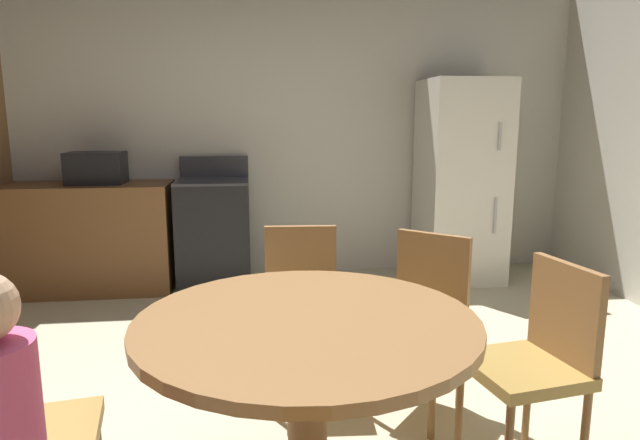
% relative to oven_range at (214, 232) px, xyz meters
% --- Properties ---
extents(wall_back, '(5.91, 0.12, 2.70)m').
position_rel_oven_range_xyz_m(wall_back, '(0.49, 0.40, 0.88)').
color(wall_back, beige).
rests_on(wall_back, ground).
extents(kitchen_counter, '(1.81, 0.60, 0.90)m').
position_rel_oven_range_xyz_m(kitchen_counter, '(-1.26, -0.00, -0.02)').
color(kitchen_counter, brown).
rests_on(kitchen_counter, ground).
extents(oven_range, '(0.60, 0.60, 1.10)m').
position_rel_oven_range_xyz_m(oven_range, '(0.00, 0.00, 0.00)').
color(oven_range, black).
rests_on(oven_range, ground).
extents(refrigerator, '(0.68, 0.68, 1.76)m').
position_rel_oven_range_xyz_m(refrigerator, '(2.16, -0.05, 0.41)').
color(refrigerator, silver).
rests_on(refrigerator, ground).
extents(microwave, '(0.44, 0.32, 0.26)m').
position_rel_oven_range_xyz_m(microwave, '(-0.93, -0.00, 0.56)').
color(microwave, black).
rests_on(microwave, kitchen_counter).
extents(dining_table, '(1.18, 1.18, 0.76)m').
position_rel_oven_range_xyz_m(dining_table, '(0.51, -2.91, 0.13)').
color(dining_table, olive).
rests_on(dining_table, ground).
extents(chair_northeast, '(0.56, 0.56, 0.87)m').
position_rel_oven_range_xyz_m(chair_northeast, '(1.14, -2.21, 0.03)').
color(chair_northeast, olive).
rests_on(chair_northeast, ground).
extents(chair_west, '(0.46, 0.46, 0.87)m').
position_rel_oven_range_xyz_m(chair_west, '(-0.43, -3.07, 0.03)').
color(chair_west, olive).
rests_on(chair_west, ground).
extents(chair_north, '(0.43, 0.43, 0.87)m').
position_rel_oven_range_xyz_m(chair_north, '(0.57, -1.97, 0.03)').
color(chair_north, olive).
rests_on(chair_north, ground).
extents(chair_east, '(0.46, 0.46, 0.87)m').
position_rel_oven_range_xyz_m(chair_east, '(1.45, -2.76, 0.03)').
color(chair_east, olive).
rests_on(chair_east, ground).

